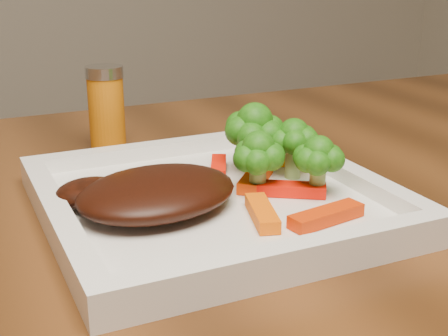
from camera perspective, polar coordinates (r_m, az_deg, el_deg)
name	(u,v)px	position (r m, az deg, el deg)	size (l,w,h in m)	color
plate	(213,205)	(0.52, -1.01, -3.39)	(0.27, 0.27, 0.01)	white
steak	(157,192)	(0.49, -6.14, -2.24)	(0.13, 0.10, 0.03)	black
broccoli_0	(255,136)	(0.56, 2.81, 2.92)	(0.06, 0.06, 0.07)	#146F12
broccoli_1	(294,143)	(0.56, 6.38, 2.29)	(0.05, 0.05, 0.06)	#205E0F
broccoli_2	(318,162)	(0.52, 8.62, 0.58)	(0.05, 0.05, 0.06)	#176D12
broccoli_3	(258,158)	(0.52, 3.14, 0.90)	(0.05, 0.05, 0.06)	#346711
carrot_0	(326,216)	(0.47, 9.33, -4.34)	(0.06, 0.02, 0.01)	red
carrot_2	(262,213)	(0.47, 3.50, -4.11)	(0.06, 0.02, 0.01)	#FF6004
carrot_3	(286,159)	(0.60, 5.69, 0.80)	(0.06, 0.02, 0.01)	orange
carrot_4	(219,167)	(0.57, -0.50, 0.07)	(0.05, 0.01, 0.01)	#FF1604
carrot_5	(290,189)	(0.52, 6.01, -1.94)	(0.06, 0.02, 0.01)	#FC1404
carrot_6	(256,178)	(0.55, 2.92, -0.89)	(0.06, 0.02, 0.01)	#FF3E04
spice_shaker	(106,109)	(0.68, -10.70, 5.33)	(0.04, 0.04, 0.09)	#CE6D0B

